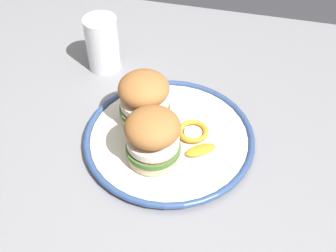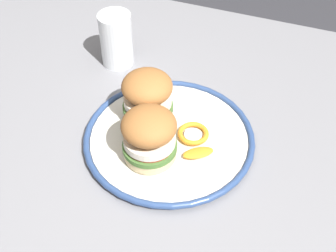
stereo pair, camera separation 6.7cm
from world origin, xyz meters
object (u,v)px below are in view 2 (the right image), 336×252
(sandwich_half_left, at_px, (148,137))
(drinking_glass, at_px, (117,43))
(dining_table, at_px, (159,193))
(dinner_plate, at_px, (168,137))
(sandwich_half_right, at_px, (147,96))

(sandwich_half_left, bearing_deg, drinking_glass, -54.27)
(dining_table, xyz_separation_m, dinner_plate, (0.00, -0.06, 0.10))
(sandwich_half_left, distance_m, drinking_glass, 0.31)
(sandwich_half_right, bearing_deg, dinner_plate, 148.26)
(dining_table, distance_m, sandwich_half_right, 0.19)
(dining_table, relative_size, sandwich_half_right, 9.59)
(sandwich_half_right, relative_size, drinking_glass, 1.10)
(drinking_glass, bearing_deg, dining_table, 128.25)
(sandwich_half_left, bearing_deg, sandwich_half_right, -66.54)
(sandwich_half_left, xyz_separation_m, drinking_glass, (0.18, -0.25, -0.02))
(sandwich_half_left, relative_size, drinking_glass, 1.03)
(sandwich_half_left, height_order, sandwich_half_right, same)
(dinner_plate, xyz_separation_m, drinking_glass, (0.19, -0.19, 0.04))
(dining_table, xyz_separation_m, sandwich_half_right, (0.06, -0.09, 0.16))
(sandwich_half_left, relative_size, sandwich_half_right, 0.94)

